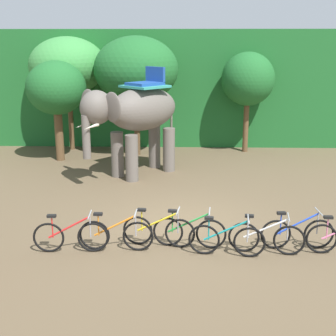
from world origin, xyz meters
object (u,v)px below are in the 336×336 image
at_px(bike_teal, 226,240).
at_px(bike_white, 266,237).
at_px(tree_far_right, 68,66).
at_px(bike_red, 71,236).
at_px(bike_blue, 297,233).
at_px(tree_center_left, 248,79).
at_px(bike_green, 189,232).
at_px(bike_orange, 116,234).
at_px(elephant, 136,114).
at_px(bike_yellow, 159,231).
at_px(tree_center, 56,89).
at_px(tree_right, 136,70).

relative_size(bike_teal, bike_white, 1.00).
xyz_separation_m(tree_far_right, bike_red, (2.35, -10.33, -3.25)).
bearing_deg(bike_blue, tree_center_left, 89.39).
bearing_deg(tree_center_left, bike_blue, -90.61).
distance_m(bike_green, bike_white, 1.75).
bearing_deg(bike_blue, bike_white, -159.99).
height_order(bike_orange, bike_white, same).
distance_m(tree_far_right, bike_teal, 12.39).
relative_size(bike_green, bike_teal, 1.00).
xyz_separation_m(elephant, bike_yellow, (1.06, -5.90, -1.82)).
xyz_separation_m(tree_center_left, bike_yellow, (-3.30, -9.73, -2.71)).
bearing_deg(bike_orange, bike_teal, -4.88).
bearing_deg(elephant, bike_yellow, -79.82).
relative_size(tree_center, bike_white, 2.32).
height_order(tree_far_right, bike_white, tree_far_right).
relative_size(tree_center, bike_orange, 2.30).
xyz_separation_m(elephant, bike_teal, (2.59, -6.36, -1.82)).
relative_size(bike_yellow, bike_white, 1.00).
relative_size(tree_right, elephant, 1.29).
distance_m(tree_right, tree_center_left, 4.70).
distance_m(bike_green, bike_blue, 2.48).
height_order(bike_red, bike_yellow, same).
xyz_separation_m(bike_yellow, bike_green, (0.71, -0.04, 0.00)).
bearing_deg(elephant, tree_right, 94.87).
bearing_deg(bike_teal, tree_right, 106.74).
distance_m(tree_right, bike_teal, 10.40).
relative_size(bike_teal, bike_blue, 1.00).
xyz_separation_m(tree_center_left, bike_orange, (-4.26, -9.98, -2.71)).
bearing_deg(bike_teal, bike_orange, 175.12).
distance_m(elephant, bike_red, 6.59).
xyz_separation_m(bike_teal, bike_white, (0.91, 0.14, 0.00)).
bearing_deg(bike_green, tree_right, 102.68).
height_order(tree_center_left, bike_red, tree_center_left).
xyz_separation_m(tree_right, bike_teal, (2.86, -9.50, -3.15)).
bearing_deg(bike_yellow, tree_right, 98.35).
distance_m(tree_right, bike_blue, 10.62).
distance_m(tree_center, bike_white, 11.03).
distance_m(tree_center, tree_far_right, 2.09).
relative_size(bike_white, bike_blue, 0.99).
relative_size(tree_center, bike_red, 2.31).
distance_m(tree_center_left, bike_red, 11.72).
bearing_deg(bike_blue, tree_far_right, 126.92).
height_order(bike_teal, bike_blue, same).
bearing_deg(bike_white, tree_far_right, 123.32).
bearing_deg(elephant, bike_orange, -89.08).
relative_size(tree_far_right, bike_blue, 2.84).
bearing_deg(bike_blue, elephant, 125.58).
bearing_deg(elephant, bike_green, -73.37).
height_order(tree_center_left, bike_yellow, tree_center_left).
xyz_separation_m(tree_center_left, bike_white, (-0.86, -10.05, -2.71)).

